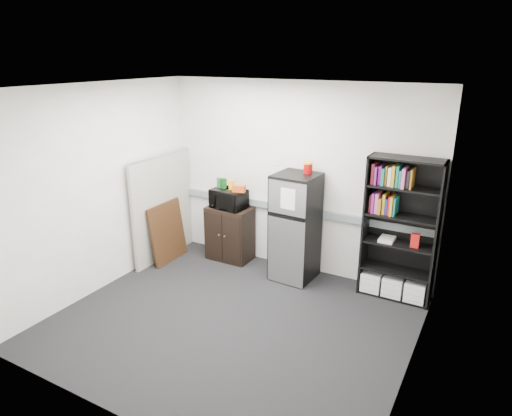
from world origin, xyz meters
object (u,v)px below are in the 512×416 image
(bookshelf, at_px, (400,231))
(microwave, at_px, (229,199))
(cubicle_partition, at_px, (163,207))
(cabinet, at_px, (230,233))
(refrigerator, at_px, (295,227))

(bookshelf, height_order, microwave, bookshelf)
(cubicle_partition, distance_m, microwave, 1.03)
(bookshelf, height_order, cubicle_partition, bookshelf)
(bookshelf, distance_m, cubicle_partition, 3.46)
(cabinet, bearing_deg, bookshelf, 1.48)
(refrigerator, bearing_deg, bookshelf, 9.13)
(cabinet, xyz_separation_m, refrigerator, (1.12, -0.08, 0.34))
(bookshelf, bearing_deg, cubicle_partition, -171.94)
(bookshelf, xyz_separation_m, cabinet, (-2.50, -0.06, -0.50))
(microwave, height_order, refrigerator, refrigerator)
(cubicle_partition, height_order, microwave, cubicle_partition)
(bookshelf, relative_size, cabinet, 2.22)
(cubicle_partition, bearing_deg, refrigerator, 9.42)
(bookshelf, height_order, cabinet, bookshelf)
(cubicle_partition, bearing_deg, cabinet, 24.27)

